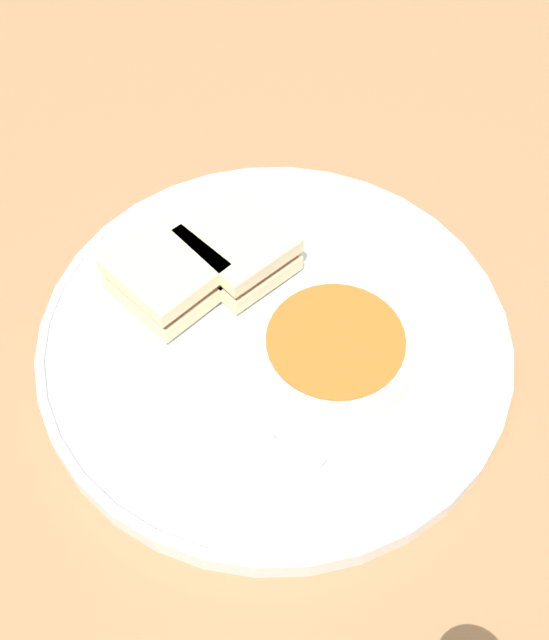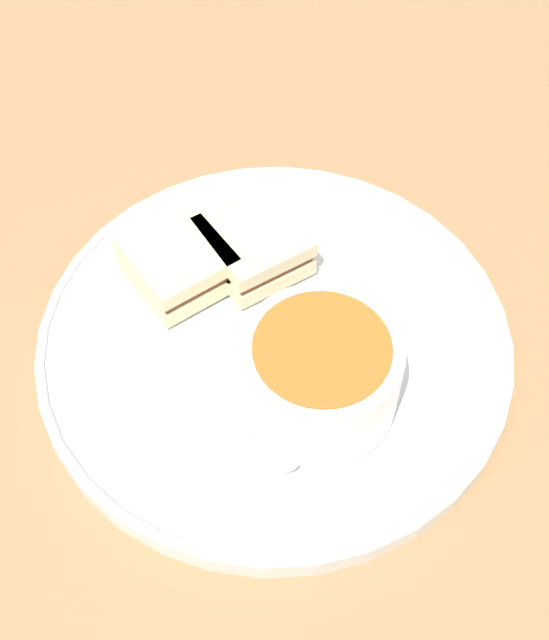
# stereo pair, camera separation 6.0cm
# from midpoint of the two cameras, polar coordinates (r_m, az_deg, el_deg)

# --- Properties ---
(ground_plane) EXTENTS (2.40, 2.40, 0.00)m
(ground_plane) POSITION_cam_midpoint_polar(r_m,az_deg,el_deg) (0.63, 2.72, -2.17)
(ground_plane) COLOR #9E754C
(plate) EXTENTS (0.33, 0.33, 0.02)m
(plate) POSITION_cam_midpoint_polar(r_m,az_deg,el_deg) (0.62, 2.76, -1.61)
(plate) COLOR white
(plate) RESTS_ON ground_plane
(soup_bowl) EXTENTS (0.10, 0.10, 0.06)m
(soup_bowl) POSITION_cam_midpoint_polar(r_m,az_deg,el_deg) (0.56, 6.00, -3.65)
(soup_bowl) COLOR white
(soup_bowl) RESTS_ON plate
(spoon) EXTENTS (0.13, 0.03, 0.01)m
(spoon) POSITION_cam_midpoint_polar(r_m,az_deg,el_deg) (0.57, 2.07, -8.26)
(spoon) COLOR silver
(spoon) RESTS_ON plate
(sandwich_half_near) EXTENTS (0.09, 0.09, 0.03)m
(sandwich_half_near) POSITION_cam_midpoint_polar(r_m,az_deg,el_deg) (0.64, 1.33, 4.60)
(sandwich_half_near) COLOR beige
(sandwich_half_near) RESTS_ON plate
(sandwich_half_far) EXTENTS (0.09, 0.08, 0.03)m
(sandwich_half_far) POSITION_cam_midpoint_polar(r_m,az_deg,el_deg) (0.63, -3.50, 3.54)
(sandwich_half_far) COLOR beige
(sandwich_half_far) RESTS_ON plate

